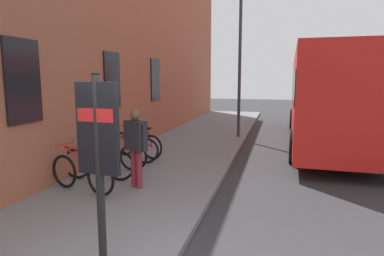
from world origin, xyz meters
The scene contains 12 objects.
ground centered at (6.00, -1.00, 0.00)m, with size 60.00×60.00×0.00m, color #2D2D30.
sidewalk_pavement centered at (8.00, 1.75, 0.06)m, with size 24.00×3.50×0.12m, color slate.
station_facade centered at (8.99, 3.80, 3.94)m, with size 22.00×0.65×7.88m.
bicycle_mid_rack centered at (2.51, 2.65, 0.51)m, with size 0.61×1.73×0.97m.
bicycle_leaning_wall centered at (3.34, 2.75, 0.51)m, with size 0.48×1.77×0.97m.
bicycle_under_window centered at (4.14, 2.79, 0.51)m, with size 0.48×1.76×0.97m.
bicycle_nearest_sign centered at (4.84, 2.75, 0.51)m, with size 0.63×1.72×0.97m.
bicycle_end_of_row centered at (5.63, 2.77, 0.51)m, with size 0.63×1.72×0.97m.
transit_info_sign centered at (0.12, 0.82, 1.72)m, with size 0.14×0.56×2.40m.
city_bus centered at (9.91, -3.00, 1.92)m, with size 10.57×2.88×3.35m.
pedestrian_crossing_street centered at (3.05, 1.67, 1.15)m, with size 0.42×0.59×1.69m.
street_lamp centered at (9.87, 0.30, 3.45)m, with size 0.28×0.28×5.68m.
Camera 1 is at (-3.35, -1.24, 2.47)m, focal length 31.14 mm.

